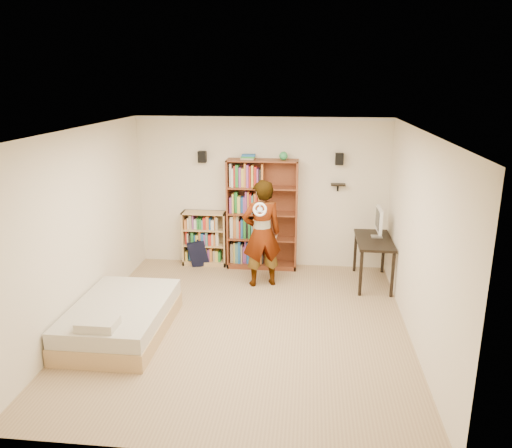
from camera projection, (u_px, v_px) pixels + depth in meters
The scene contains 14 objects.
ground at pixel (244, 326), 6.97m from camera, with size 4.50×5.00×0.01m, color tan.
room_shell at pixel (243, 204), 6.48m from camera, with size 4.52×5.02×2.71m.
crown_molding at pixel (243, 133), 6.22m from camera, with size 4.50×5.00×0.06m.
speaker_left at pixel (202, 157), 8.81m from camera, with size 0.14×0.12×0.20m, color black.
speaker_right at pixel (339, 159), 8.56m from camera, with size 0.14×0.12×0.20m, color black.
wall_shelf at pixel (338, 185), 8.70m from camera, with size 0.25×0.16×0.03m, color black.
tall_bookshelf at pixel (262, 215), 8.90m from camera, with size 1.25×0.36×1.98m, color brown, non-canonical shape.
low_bookshelf at pixel (205, 238), 9.18m from camera, with size 0.80×0.30×1.00m, color tan, non-canonical shape.
computer_desk at pixel (373, 261), 8.33m from camera, with size 0.57×1.15×0.78m, color black, non-canonical shape.
imac at pixel (378, 223), 8.26m from camera, with size 0.10×0.50×0.50m, color white, non-canonical shape.
daybed at pixel (121, 315), 6.70m from camera, with size 1.21×1.86×0.55m, color beige, non-canonical shape.
person at pixel (262, 234), 8.14m from camera, with size 0.65×0.43×1.79m, color black.
wii_wheel at pixel (260, 210), 7.68m from camera, with size 0.22×0.22×0.04m, color white.
navy_bag at pixel (198, 253), 9.18m from camera, with size 0.36×0.23×0.49m, color black, non-canonical shape.
Camera 1 is at (0.84, -6.24, 3.31)m, focal length 35.00 mm.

